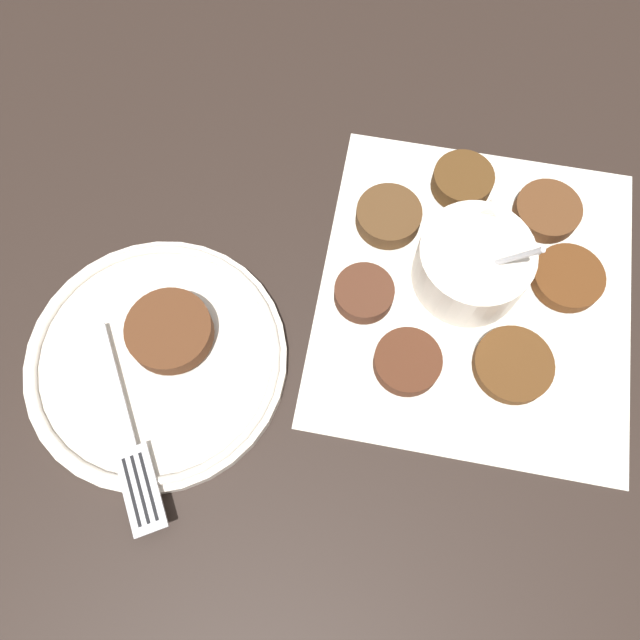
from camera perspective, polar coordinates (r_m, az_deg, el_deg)
ground_plane at (r=0.62m, az=14.85°, el=0.79°), size 4.00×4.00×0.00m
napkin at (r=0.62m, az=13.98°, el=2.42°), size 0.36×0.34×0.00m
sauce_bowl at (r=0.60m, az=13.69°, el=4.90°), size 0.12×0.11×0.11m
fritter_0 at (r=0.57m, az=7.99°, el=-3.81°), size 0.06×0.06×0.02m
fritter_1 at (r=0.67m, az=20.06°, el=9.36°), size 0.07×0.07×0.02m
fritter_2 at (r=0.60m, az=17.24°, el=-3.94°), size 0.07×0.07×0.01m
fritter_3 at (r=0.66m, az=12.89°, el=12.31°), size 0.06×0.06×0.02m
fritter_4 at (r=0.63m, az=6.28°, el=9.41°), size 0.06×0.06×0.02m
fritter_5 at (r=0.59m, az=4.04°, el=2.46°), size 0.06×0.06×0.02m
fritter_6 at (r=0.64m, az=21.70°, el=3.59°), size 0.07×0.07×0.01m
serving_plate at (r=0.59m, az=-14.72°, el=-3.51°), size 0.24×0.24×0.02m
fritter_on_plate at (r=0.58m, az=-13.58°, el=-1.00°), size 0.08×0.08×0.02m
fork at (r=0.57m, az=-17.01°, el=-11.00°), size 0.16×0.13×0.00m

